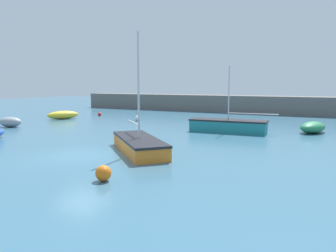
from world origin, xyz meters
TOP-DOWN VIEW (x-y plane):
  - ground_plane at (0.00, 0.00)m, footprint 120.00×120.00m
  - harbor_breakwater at (0.00, 28.37)m, footprint 44.44×3.27m
  - open_tender_yellow at (9.73, 13.74)m, footprint 2.27×3.03m
  - sailboat_short_mast at (4.09, 11.33)m, footprint 6.41×2.23m
  - rowboat_blue_near at (-13.59, 12.38)m, footprint 2.46×3.38m
  - fishing_dinghy_green at (-12.87, 5.75)m, footprint 2.15×1.70m
  - sailboat_tall_mast at (2.09, 2.12)m, footprint 5.18×5.03m
  - mooring_buoy_orange at (3.71, -2.88)m, footprint 0.59×0.59m
  - mooring_buoy_red at (-12.37, 16.67)m, footprint 0.38×0.38m
  - mooring_buoy_white at (-5.86, 14.37)m, footprint 0.52×0.52m

SIDE VIEW (x-z plane):
  - ground_plane at x=0.00m, z-range -0.20..0.00m
  - mooring_buoy_red at x=-12.37m, z-range 0.00..0.38m
  - mooring_buoy_white at x=-5.86m, z-range 0.00..0.52m
  - mooring_buoy_orange at x=3.71m, z-range 0.00..0.59m
  - sailboat_tall_mast at x=2.09m, z-range -2.69..3.52m
  - open_tender_yellow at x=9.73m, z-range 0.00..0.83m
  - rowboat_blue_near at x=-13.59m, z-range 0.00..0.84m
  - fishing_dinghy_green at x=-12.87m, z-range 0.00..0.84m
  - sailboat_short_mast at x=4.09m, z-range -1.97..2.93m
  - harbor_breakwater at x=0.00m, z-range 0.00..2.12m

